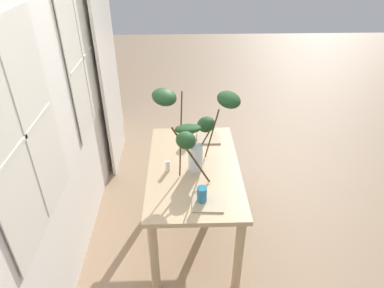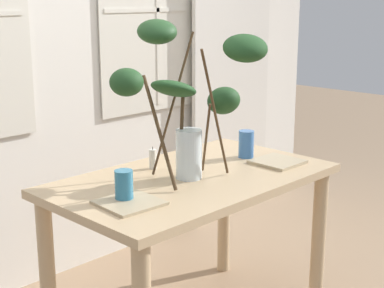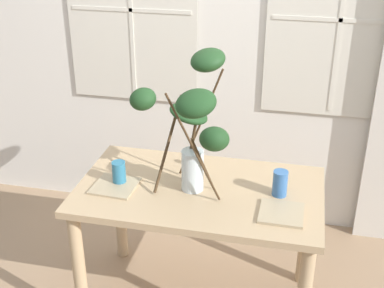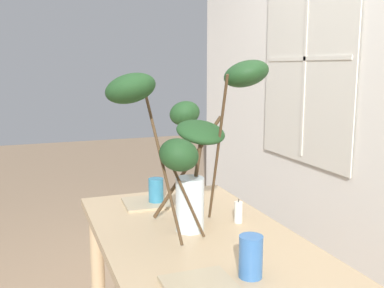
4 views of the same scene
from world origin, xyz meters
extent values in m
cube|color=white|center=(-0.65, 0.94, 1.45)|extent=(0.80, 0.01, 1.15)
cube|color=silver|center=(-0.65, 0.93, 1.45)|extent=(0.87, 0.01, 1.22)
cube|color=silver|center=(-0.65, 0.93, 1.45)|extent=(0.02, 0.01, 1.15)
cube|color=silver|center=(-0.65, 0.93, 1.45)|extent=(0.80, 0.01, 0.02)
cube|color=tan|center=(0.00, 0.00, 0.74)|extent=(1.26, 0.74, 0.04)
cylinder|color=tan|center=(-0.57, -0.31, 0.36)|extent=(0.07, 0.07, 0.72)
cylinder|color=tan|center=(-0.57, 0.31, 0.36)|extent=(0.07, 0.07, 0.72)
cylinder|color=silver|center=(-0.03, -0.01, 0.87)|extent=(0.11, 0.11, 0.22)
cylinder|color=silver|center=(-0.03, -0.01, 0.80)|extent=(0.10, 0.10, 0.07)
cylinder|color=#47331E|center=(0.03, -0.06, 0.93)|extent=(0.10, 0.14, 0.33)
ellipsoid|color=#1E421E|center=(0.09, -0.10, 1.10)|extent=(0.20, 0.22, 0.17)
cylinder|color=#47331E|center=(-0.02, 0.10, 1.08)|extent=(0.24, 0.04, 0.62)
ellipsoid|color=#1E421E|center=(-0.01, 0.21, 1.38)|extent=(0.21, 0.22, 0.16)
cylinder|color=#47331E|center=(0.00, -0.13, 1.05)|extent=(0.26, 0.08, 0.57)
ellipsoid|color=#1E421E|center=(0.04, -0.26, 1.33)|extent=(0.23, 0.23, 0.16)
cylinder|color=#47331E|center=(-0.17, 0.03, 0.99)|extent=(0.10, 0.29, 0.44)
ellipsoid|color=#1E421E|center=(-0.31, 0.07, 1.20)|extent=(0.18, 0.19, 0.15)
cylinder|color=#47331E|center=(-0.05, 0.02, 0.96)|extent=(0.08, 0.05, 0.39)
ellipsoid|color=#1E421E|center=(-0.07, 0.05, 1.15)|extent=(0.28, 0.27, 0.14)
cylinder|color=teal|center=(-0.42, -0.04, 0.82)|extent=(0.07, 0.07, 0.12)
cylinder|color=#386BAD|center=(0.41, 0.03, 0.83)|extent=(0.08, 0.08, 0.13)
cube|color=tan|center=(-0.43, -0.08, 0.76)|extent=(0.23, 0.23, 0.01)
cube|color=tan|center=(0.43, -0.15, 0.77)|extent=(0.21, 0.21, 0.01)
cylinder|color=silver|center=(-0.05, 0.21, 0.80)|extent=(0.03, 0.03, 0.09)
cylinder|color=black|center=(-0.05, 0.21, 0.86)|extent=(0.00, 0.00, 0.01)
camera|label=1|loc=(-2.24, 0.09, 2.40)|focal=32.04mm
camera|label=2|loc=(-1.78, -1.73, 1.53)|focal=54.81mm
camera|label=3|loc=(0.47, -2.26, 2.15)|focal=48.71mm
camera|label=4|loc=(1.56, -0.60, 1.41)|focal=41.51mm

